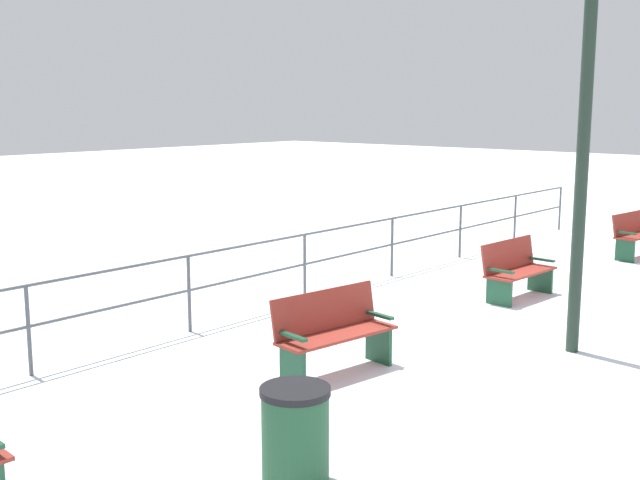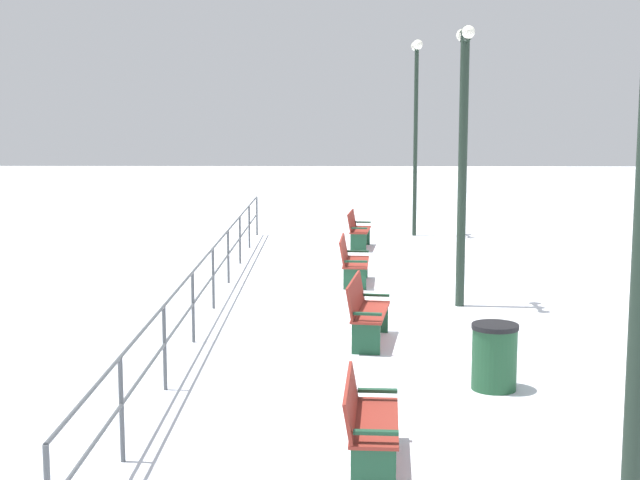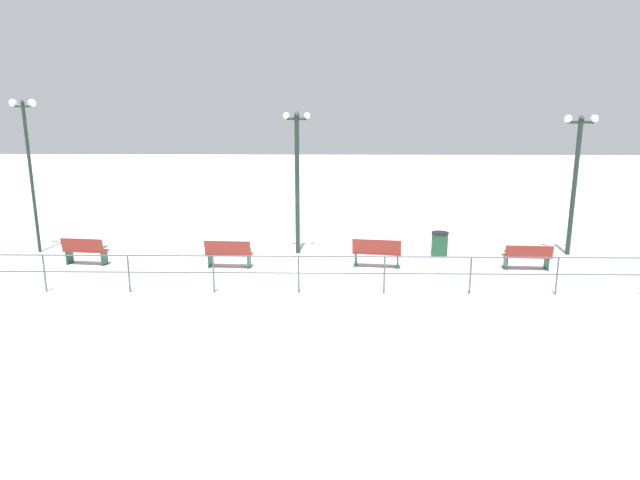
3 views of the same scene
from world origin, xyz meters
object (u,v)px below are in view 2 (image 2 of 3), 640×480
Objects in this scene: bench_nearest at (367,420)px; bench_second at (365,310)px; bench_fourth at (357,229)px; lamppost_middle at (463,142)px; lamppost_far at (416,105)px; trash_bin at (494,356)px; bench_third at (352,260)px.

bench_nearest is 4.73m from bench_second.
bench_second is at bearing -84.44° from bench_fourth.
bench_nearest is 7.98m from lamppost_middle.
lamppost_far is 14.40m from trash_bin.
bench_fourth is at bearing 90.47° from bench_third.
trash_bin is (1.38, -11.72, -0.06)m from bench_fourth.
bench_fourth is 4.19m from lamppost_far.
trash_bin is at bearing -76.87° from bench_fourth.
trash_bin is (-0.25, -14.06, -3.14)m from lamppost_far.
lamppost_far is (1.63, 2.33, 3.08)m from bench_fourth.
bench_fourth is at bearing 92.31° from bench_nearest.
lamppost_middle is at bearing 64.13° from bench_second.
bench_third is 7.93m from lamppost_far.
lamppost_far is (1.77, 11.77, 3.06)m from bench_second.
bench_nearest is 1.00× the size of bench_third.
bench_nearest is 0.31× the size of lamppost_middle.
bench_third is at bearing 99.38° from bench_second.
bench_fourth reaches higher than bench_nearest.
bench_nearest is 1.80× the size of trash_bin.
bench_fourth is at bearing 97.28° from bench_second.
lamppost_far is 6.35× the size of trash_bin.
lamppost_middle is at bearing -44.84° from bench_third.
lamppost_far is (1.87, 7.06, 3.09)m from bench_third.
bench_third is (0.05, 9.44, 0.03)m from bench_nearest.
lamppost_middle reaches higher than bench_nearest.
bench_third is 7.18m from trash_bin.
lamppost_far reaches higher than lamppost_middle.
bench_nearest is 0.28× the size of lamppost_far.
lamppost_far reaches higher than bench_nearest.
trash_bin is (1.67, 2.44, -0.02)m from bench_nearest.
bench_second is 4.72m from bench_third.
lamppost_far is at bearing 86.86° from bench_nearest.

